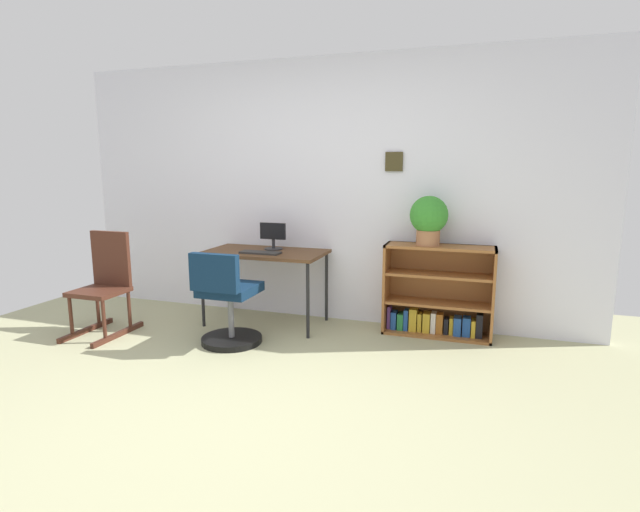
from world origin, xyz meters
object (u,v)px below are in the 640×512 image
(keyboard, at_px, (260,253))
(rocking_chair, at_px, (105,283))
(desk, at_px, (265,256))
(bookshelf_low, at_px, (438,296))
(monitor, at_px, (273,236))
(potted_plant_on_shelf, at_px, (429,218))
(office_chair, at_px, (227,304))

(keyboard, height_order, rocking_chair, rocking_chair)
(desk, distance_m, bookshelf_low, 1.64)
(monitor, height_order, rocking_chair, monitor)
(rocking_chair, xyz_separation_m, potted_plant_on_shelf, (2.77, 0.85, 0.60))
(rocking_chair, height_order, bookshelf_low, rocking_chair)
(office_chair, relative_size, rocking_chair, 0.89)
(desk, distance_m, potted_plant_on_shelf, 1.56)
(desk, bearing_deg, office_chair, -95.51)
(rocking_chair, bearing_deg, potted_plant_on_shelf, 17.03)
(keyboard, distance_m, bookshelf_low, 1.66)
(desk, height_order, rocking_chair, rocking_chair)
(desk, relative_size, potted_plant_on_shelf, 2.61)
(keyboard, distance_m, potted_plant_on_shelf, 1.55)
(potted_plant_on_shelf, bearing_deg, bookshelf_low, 28.61)
(keyboard, height_order, office_chair, office_chair)
(office_chair, bearing_deg, monitor, 82.26)
(keyboard, relative_size, office_chair, 0.46)
(rocking_chair, distance_m, bookshelf_low, 3.01)
(keyboard, bearing_deg, desk, 96.40)
(rocking_chair, relative_size, bookshelf_low, 0.97)
(rocking_chair, height_order, potted_plant_on_shelf, potted_plant_on_shelf)
(bookshelf_low, bearing_deg, monitor, -176.07)
(monitor, relative_size, potted_plant_on_shelf, 0.60)
(monitor, relative_size, rocking_chair, 0.28)
(bookshelf_low, bearing_deg, office_chair, -152.82)
(desk, xyz_separation_m, monitor, (0.04, 0.11, 0.18))
(keyboard, relative_size, potted_plant_on_shelf, 0.88)
(rocking_chair, relative_size, potted_plant_on_shelf, 2.12)
(monitor, xyz_separation_m, keyboard, (-0.02, -0.24, -0.12))
(office_chair, bearing_deg, desk, 84.49)
(desk, height_order, office_chair, office_chair)
(office_chair, bearing_deg, bookshelf_low, 27.18)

